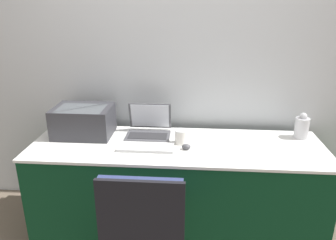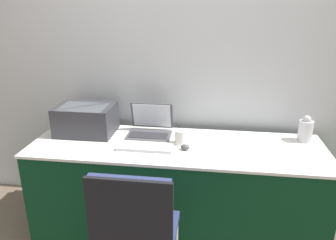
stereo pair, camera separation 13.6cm
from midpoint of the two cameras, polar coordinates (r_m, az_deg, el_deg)
The scene contains 9 objects.
wall_back at distance 2.70m, azimuth 4.18°, elevation 10.66°, with size 8.00×0.05×2.60m.
table at distance 2.61m, azimuth 2.98°, elevation -11.69°, with size 2.18×0.68×0.73m.
printer at distance 2.67m, azimuth -12.71°, elevation 0.28°, with size 0.45×0.33×0.23m.
laptop_left at distance 2.60m, azimuth -1.67°, elevation -1.46°, with size 0.34×0.30×0.24m.
external_keyboard at distance 2.38m, azimuth -2.41°, elevation -4.70°, with size 0.40×0.16×0.02m.
coffee_cup at distance 2.43m, azimuth 3.85°, elevation -2.98°, with size 0.09×0.09×0.11m.
mouse at distance 2.35m, azimuth 4.67°, elevation -4.76°, with size 0.06×0.05×0.04m.
metal_pitcher at distance 2.70m, azimuth 24.16°, elevation -1.60°, with size 0.11×0.11×0.20m.
chair at distance 1.85m, azimuth -3.52°, elevation -18.42°, with size 0.43×0.46×0.95m.
Camera 2 is at (0.24, -1.87, 1.74)m, focal length 35.00 mm.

